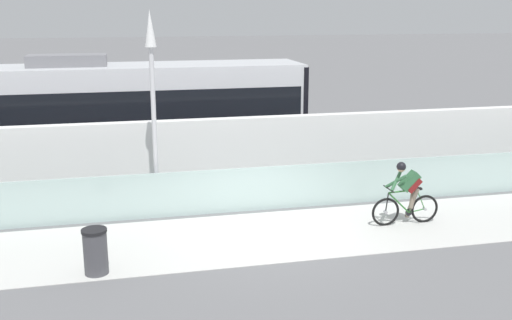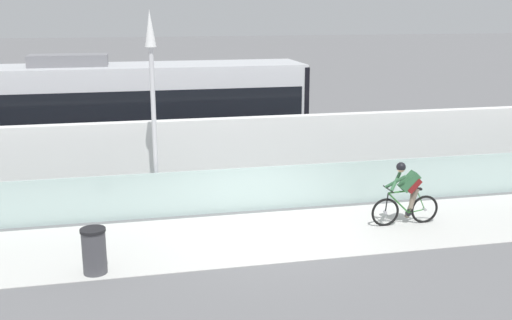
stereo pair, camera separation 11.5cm
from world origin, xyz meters
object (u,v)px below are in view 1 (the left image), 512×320
cyclist_on_bike (407,194)px  lamp_post_antenna (153,88)px  trash_bin (95,252)px  tram (134,113)px

cyclist_on_bike → lamp_post_antenna: size_ratio=0.34×
trash_bin → lamp_post_antenna: bearing=66.9°
tram → cyclist_on_bike: tram is taller
cyclist_on_bike → lamp_post_antenna: bearing=160.1°
cyclist_on_bike → trash_bin: 7.51m
cyclist_on_bike → lamp_post_antenna: 6.80m
tram → trash_bin: size_ratio=11.52×
cyclist_on_bike → tram: bearing=132.7°
tram → trash_bin: bearing=-97.5°
lamp_post_antenna → trash_bin: bearing=-113.1°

